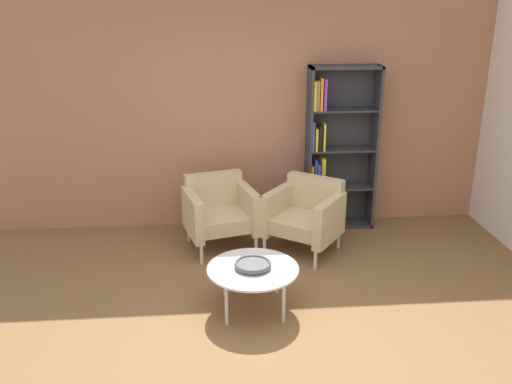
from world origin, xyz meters
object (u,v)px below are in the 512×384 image
bookshelf_tall (334,151)px  armchair_spare_guest (219,211)px  decorative_bowl (253,264)px  coffee_table_low (253,271)px  armchair_near_window (306,214)px

bookshelf_tall → armchair_spare_guest: (-1.36, -0.48, -0.51)m
decorative_bowl → armchair_spare_guest: 1.36m
coffee_table_low → armchair_near_window: bearing=60.3°
coffee_table_low → armchair_near_window: (0.66, 1.15, 0.04)m
coffee_table_low → decorative_bowl: decorative_bowl is taller
bookshelf_tall → armchair_spare_guest: 1.53m
decorative_bowl → armchair_near_window: armchair_near_window is taller
armchair_near_window → armchair_spare_guest: size_ratio=1.11×
bookshelf_tall → armchair_near_window: bearing=-123.3°
coffee_table_low → armchair_spare_guest: armchair_spare_guest is taller
decorative_bowl → armchair_near_window: bearing=60.3°
bookshelf_tall → armchair_spare_guest: size_ratio=2.22×
decorative_bowl → armchair_spare_guest: bearing=101.2°
coffee_table_low → armchair_spare_guest: size_ratio=0.94×
decorative_bowl → coffee_table_low: bearing=-80.5°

